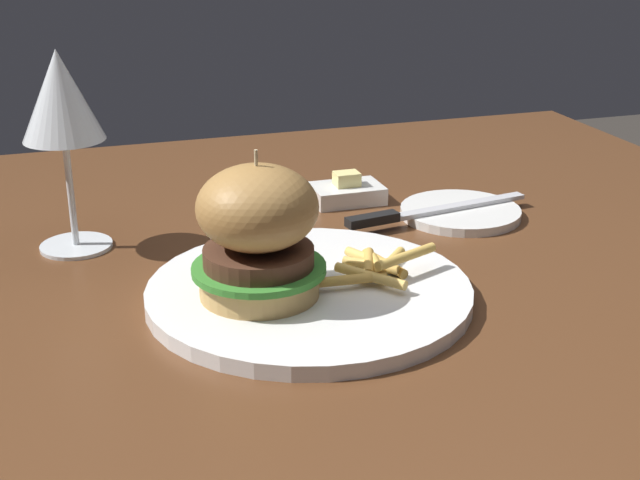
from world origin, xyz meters
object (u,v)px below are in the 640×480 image
at_px(wine_glass, 61,102).
at_px(table_knife, 422,212).
at_px(bread_plate, 460,212).
at_px(butter_dish, 347,192).
at_px(burger_sandwich, 258,232).
at_px(main_plate, 309,293).

distance_m(wine_glass, table_knife, 0.39).
xyz_separation_m(bread_plate, butter_dish, (-0.10, 0.09, 0.01)).
relative_size(burger_sandwich, butter_dish, 1.58).
xyz_separation_m(burger_sandwich, bread_plate, (0.27, 0.16, -0.07)).
xyz_separation_m(wine_glass, butter_dish, (0.31, 0.05, -0.14)).
bearing_deg(table_knife, main_plate, -139.75).
distance_m(wine_glass, butter_dish, 0.35).
relative_size(main_plate, table_knife, 1.28).
height_order(burger_sandwich, butter_dish, burger_sandwich).
height_order(main_plate, table_knife, table_knife).
xyz_separation_m(main_plate, table_knife, (0.18, 0.15, 0.01)).
relative_size(burger_sandwich, bread_plate, 0.97).
height_order(main_plate, bread_plate, main_plate).
xyz_separation_m(burger_sandwich, wine_glass, (-0.14, 0.20, 0.08)).
bearing_deg(butter_dish, wine_glass, -170.64).
height_order(bread_plate, table_knife, table_knife).
relative_size(wine_glass, table_knife, 0.89).
distance_m(main_plate, bread_plate, 0.28).
bearing_deg(wine_glass, main_plate, -45.46).
bearing_deg(bread_plate, burger_sandwich, -149.37).
height_order(table_knife, butter_dish, butter_dish).
bearing_deg(burger_sandwich, table_knife, 34.68).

